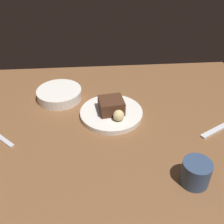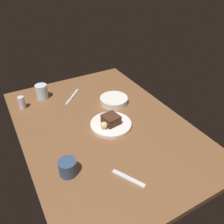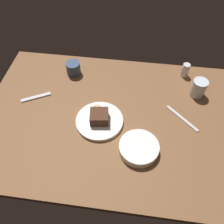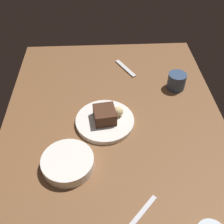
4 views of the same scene
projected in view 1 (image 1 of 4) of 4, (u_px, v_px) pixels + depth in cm
name	position (u px, v px, depth cm)	size (l,w,h in cm)	color
dining_table	(103.00, 125.00, 94.14)	(120.00, 84.00, 3.00)	brown
dessert_plate	(111.00, 113.00, 95.67)	(21.94, 21.94, 1.78)	white
chocolate_cake_slice	(111.00, 105.00, 93.73)	(8.24, 7.76, 4.87)	#472819
bread_roll	(119.00, 115.00, 90.03)	(3.75, 3.75, 3.75)	#DBC184
side_bowl	(59.00, 94.00, 103.96)	(16.96, 16.96, 3.77)	white
coffee_cup	(196.00, 173.00, 70.32)	(7.63, 7.63, 6.96)	#334766
dessert_spoon	(218.00, 129.00, 89.51)	(15.00, 1.80, 0.70)	silver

